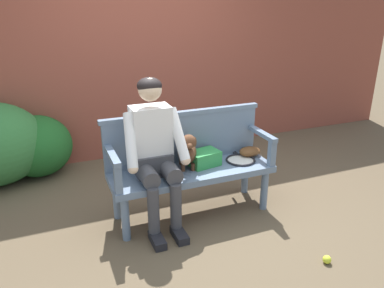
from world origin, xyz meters
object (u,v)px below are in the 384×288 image
baseball_glove (250,151)px  sports_bag (204,158)px  person_seated (154,148)px  tennis_racket (240,159)px  dog_on_bench (187,150)px  tennis_ball (327,260)px  garden_bench (192,175)px

baseball_glove → sports_bag: 0.52m
person_seated → tennis_racket: size_ratio=2.30×
dog_on_bench → person_seated: bearing=-172.9°
tennis_ball → dog_on_bench: bearing=123.2°
garden_bench → baseball_glove: 0.67m
person_seated → dog_on_bench: person_seated is taller
tennis_racket → tennis_ball: size_ratio=8.78×
tennis_racket → dog_on_bench: bearing=-179.9°
garden_bench → tennis_ball: garden_bench is taller
tennis_racket → person_seated: bearing=-177.3°
sports_bag → tennis_ball: 1.36m
garden_bench → tennis_racket: bearing=3.2°
dog_on_bench → tennis_ball: bearing=-56.8°
tennis_ball → tennis_racket: bearing=99.2°
sports_bag → garden_bench: bearing=-162.2°
person_seated → dog_on_bench: size_ratio=3.67×
sports_bag → dog_on_bench: bearing=-174.3°
baseball_glove → tennis_ball: bearing=-85.5°
tennis_racket → baseball_glove: bearing=20.2°
person_seated → sports_bag: bearing=6.6°
tennis_racket → sports_bag: (-0.37, 0.02, 0.06)m
garden_bench → tennis_racket: (0.52, 0.03, 0.07)m
garden_bench → sports_bag: sports_bag is taller
baseball_glove → garden_bench: bearing=-170.2°
garden_bench → sports_bag: bearing=17.8°
person_seated → baseball_glove: bearing=5.3°
tennis_racket → tennis_ball: 1.22m
sports_bag → baseball_glove: bearing=4.0°
person_seated → tennis_ball: bearing=-45.6°
garden_bench → person_seated: person_seated is taller
person_seated → sports_bag: 0.54m
baseball_glove → sports_bag: sports_bag is taller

